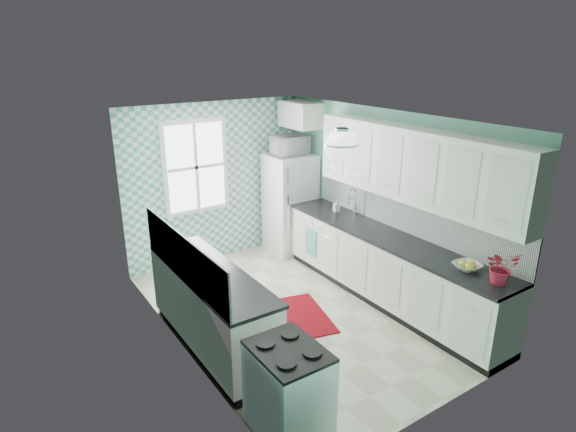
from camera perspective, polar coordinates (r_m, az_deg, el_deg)
floor at (r=6.38m, az=0.89°, el=-11.44°), size 3.00×4.40×0.02m
ceiling at (r=5.53m, az=1.03°, el=11.57°), size 3.00×4.40×0.02m
wall_back at (r=7.67m, az=-8.49°, el=4.00°), size 3.00×0.02×2.50m
wall_front at (r=4.37m, az=17.90°, el=-9.12°), size 3.00×0.02×2.50m
wall_left at (r=5.19m, az=-12.93°, el=-3.96°), size 0.02×4.40×2.50m
wall_right at (r=6.76m, az=11.54°, el=1.71°), size 0.02×4.40×2.50m
accent_wall at (r=7.65m, az=-8.42°, el=3.96°), size 3.00×0.01×2.50m
window at (r=7.41m, az=-10.89°, el=5.72°), size 1.04×0.05×1.44m
backsplash_right at (r=6.51m, az=13.84°, el=0.30°), size 0.02×3.60×0.51m
backsplash_left at (r=5.15m, az=-12.35°, el=-4.76°), size 0.02×2.15×0.51m
upper_cabinets_right at (r=6.08m, az=14.76°, el=5.81°), size 0.33×3.20×0.90m
upper_cabinet_fridge at (r=7.79m, az=1.22°, el=11.96°), size 0.40×0.74×0.40m
ceiling_light at (r=4.93m, az=6.37°, el=8.29°), size 0.34×0.34×0.35m
base_cabinets_right at (r=6.59m, az=11.60°, el=-6.28°), size 0.60×3.60×0.90m
countertop_right at (r=6.39m, az=11.79°, el=-2.52°), size 0.63×3.60×0.04m
base_cabinets_left at (r=5.59m, az=-9.01°, el=-11.11°), size 0.60×2.15×0.90m
countertop_left at (r=5.37m, az=-9.13°, el=-6.74°), size 0.63×2.15×0.04m
fridge at (r=7.96m, az=0.24°, el=1.52°), size 0.71×0.71×1.63m
stove at (r=4.47m, az=0.06°, el=-19.84°), size 0.56×0.70×0.84m
sink at (r=7.00m, az=6.84°, el=-0.19°), size 0.50×0.42×0.53m
rug at (r=6.28m, az=1.15°, el=-11.82°), size 0.95×1.17×0.02m
dish_towel at (r=7.27m, az=2.73°, el=-3.11°), size 0.13×0.26×0.41m
fruit_bowl at (r=5.69m, az=20.47°, el=-5.61°), size 0.31×0.31×0.07m
potted_plant at (r=5.44m, az=23.98°, el=-5.56°), size 0.42×0.39×0.37m
soap_bottle at (r=7.18m, az=5.79°, el=1.24°), size 0.10×0.10×0.19m
microwave at (r=7.71m, az=0.25°, el=8.38°), size 0.56×0.38×0.31m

